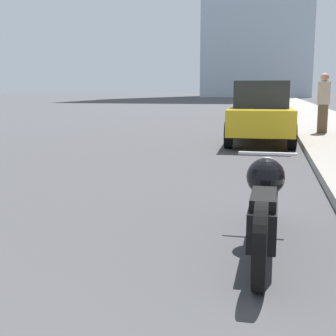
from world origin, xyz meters
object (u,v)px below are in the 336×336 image
object	(u,v)px
motorcycle	(264,205)
pedestrian	(323,102)
parked_car_yellow	(261,113)
parked_car_red	(265,102)

from	to	relation	value
motorcycle	pedestrian	xyz separation A→B (m)	(1.64, 10.84, 0.68)
parked_car_yellow	parked_car_red	world-z (taller)	parked_car_yellow
motorcycle	pedestrian	distance (m)	10.98
parked_car_yellow	pedestrian	xyz separation A→B (m)	(1.85, 1.95, 0.25)
parked_car_red	pedestrian	size ratio (longest dim) A/B	2.51
motorcycle	parked_car_red	xyz separation A→B (m)	(-0.20, 20.94, 0.38)
parked_car_red	pedestrian	world-z (taller)	pedestrian
parked_car_yellow	parked_car_red	distance (m)	12.05
parked_car_red	motorcycle	bearing A→B (deg)	-85.91
motorcycle	pedestrian	size ratio (longest dim) A/B	1.34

